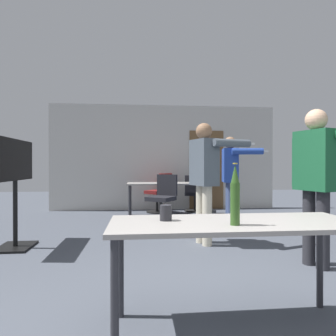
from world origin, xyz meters
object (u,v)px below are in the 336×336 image
Objects in this scene: beer_bottle at (235,196)px; drink_cup at (166,213)px; tv_screen at (15,180)px; person_far_watching at (231,172)px; office_chair_far_left at (160,194)px; person_left_plaid at (317,172)px; office_chair_far_right at (163,200)px; office_chair_mid_tucked at (195,195)px; person_right_polo at (205,171)px.

beer_bottle reaches higher than drink_cup.
person_far_watching is (3.46, 1.33, 0.07)m from tv_screen.
beer_bottle is (0.12, -5.33, 0.49)m from office_chair_far_left.
person_far_watching is 3.92m from beer_bottle.
tv_screen is 13.84× the size of drink_cup.
person_left_plaid reaches higher than person_far_watching.
tv_screen reaches higher than office_chair_far_right.
person_left_plaid is at bearing 43.63° from beer_bottle.
office_chair_far_left reaches higher than office_chair_mid_tucked.
office_chair_far_left is at bearing -161.30° from office_chair_mid_tucked.
office_chair_far_right is 1.68m from office_chair_mid_tucked.
office_chair_mid_tucked is at bearing -44.10° from office_chair_far_left.
drink_cup is at bearing 154.76° from beer_bottle.
office_chair_mid_tucked is at bearing -89.34° from office_chair_far_right.
beer_bottle is (0.15, -3.97, 0.48)m from office_chair_far_right.
person_left_plaid is (1.04, -1.08, 0.01)m from person_right_polo.
person_right_polo is 2.33m from drink_cup.
drink_cup is at bearing -36.38° from person_right_polo.
person_far_watching is 2.45m from person_left_plaid.
office_chair_mid_tucked is 5.34m from drink_cup.
person_far_watching is 1.77× the size of office_chair_far_left.
person_left_plaid is at bearing -117.67° from office_chair_far_left.
person_right_polo is 1.50m from person_left_plaid.
person_left_plaid is 2.13m from drink_cup.
office_chair_far_right is at bearing -139.43° from office_chair_far_left.
drink_cup is at bearing -88.01° from office_chair_mid_tucked.
office_chair_mid_tucked is (3.06, 2.97, -0.53)m from tv_screen.
person_right_polo is 1.03× the size of person_far_watching.
office_chair_far_left is at bearing 91.30° from beer_bottle.
person_left_plaid reaches higher than office_chair_far_right.
office_chair_far_left is 1.36m from office_chair_far_right.
office_chair_far_right is 4.00m from beer_bottle.
person_far_watching is 3.89m from drink_cup.
drink_cup is (-0.27, -3.77, 0.35)m from office_chair_far_right.
person_far_watching reaches higher than office_chair_far_left.
person_right_polo is 1.76m from office_chair_far_right.
beer_bottle is (-0.75, -5.39, 0.53)m from office_chair_mid_tucked.
office_chair_far_right reaches higher than office_chair_far_left.
person_left_plaid is 3.13m from office_chair_far_right.
office_chair_mid_tucked is 5.47m from beer_bottle.
beer_bottle reaches higher than office_chair_far_left.
office_chair_far_right reaches higher than office_chair_mid_tucked.
office_chair_mid_tucked is 2.26× the size of beer_bottle.
tv_screen is 3.70m from person_far_watching.
person_left_plaid is at bearing 31.58° from drink_cup.
beer_bottle is at bearing -25.12° from person_right_polo.
drink_cup is (-0.43, 0.20, -0.13)m from beer_bottle.
person_right_polo reaches higher than office_chair_mid_tucked.
person_far_watching is 0.96× the size of person_left_plaid.
beer_bottle is at bearing -136.75° from office_chair_far_left.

